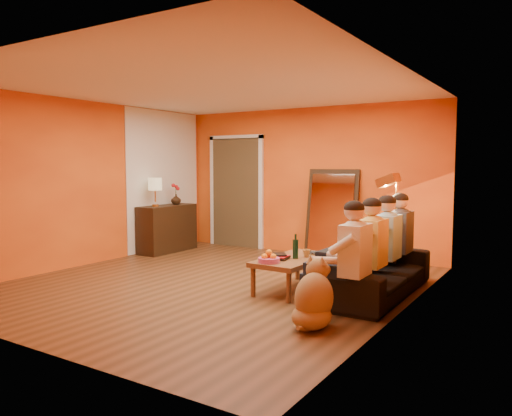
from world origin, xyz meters
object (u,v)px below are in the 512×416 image
Objects in this scene: mirror_frame at (332,213)px; table_lamp at (155,192)px; dog at (314,293)px; person_mid_left at (373,252)px; coffee_table at (294,274)px; sofa at (374,269)px; laptop at (318,254)px; person_mid_right at (388,245)px; vase at (176,199)px; person_far_right at (401,239)px; wine_bottle at (296,246)px; sideboard at (167,228)px; floor_lamp at (396,230)px; person_far_left at (355,259)px; tumbler at (307,253)px.

mirror_frame is 2.98× the size of table_lamp.
dog is 0.57× the size of person_mid_left.
dog reaches higher than coffee_table.
person_mid_left is (0.13, -0.45, 0.30)m from sofa.
person_mid_right is at bearing -11.09° from laptop.
coffee_table is 1.00× the size of person_mid_left.
laptop is 1.89× the size of vase.
person_far_right is 1.46m from wine_bottle.
laptop is (-0.88, -0.65, -0.18)m from person_far_right.
mirror_frame reaches higher than laptop.
person_mid_left is at bearing 93.61° from dog.
sofa is at bearing -142.43° from person_mid_right.
sofa is at bearing -8.56° from table_lamp.
sofa is at bearing -15.66° from vase.
table_lamp is 0.57m from vase.
sideboard is 0.82× the size of floor_lamp.
person_mid_left is (4.37, -1.39, 0.18)m from sideboard.
wine_bottle is at bearing -76.83° from mirror_frame.
table_lamp is 1.65× the size of wine_bottle.
person_mid_right is 4.52m from vase.
dog reaches higher than sofa.
floor_lamp is at bearing 98.22° from person_mid_right.
person_mid_right is (1.06, 0.45, 0.40)m from coffee_table.
person_far_left is at bearing 83.42° from dog.
person_mid_left is 1.00× the size of person_far_right.
table_lamp is 3.56m from coffee_table.
sideboard is at bearing 90.00° from table_lamp.
person_far_left is 1.35m from laptop.
person_far_right is at bearing 45.92° from wine_bottle.
mirror_frame reaches higher than coffee_table.
dog is (1.37, -3.56, -0.41)m from mirror_frame.
person_mid_right is (0.00, 0.55, 0.00)m from person_mid_left.
dog is 1.68m from person_mid_right.
mirror_frame reaches higher than person_mid_left.
floor_lamp reaches higher than sofa.
coffee_table is 3.33× the size of laptop.
person_far_right is (0.13, 0.65, 0.30)m from sofa.
floor_lamp is 3.93× the size of laptop.
person_mid_left is (0.00, 0.55, 0.00)m from person_far_left.
sideboard is at bearing 160.53° from coffee_table.
vase reaches higher than sideboard.
floor_lamp reaches higher than tumbler.
mirror_frame is 3.01m from sideboard.
floor_lamp is at bearing 25.66° from laptop.
person_far_right is (0.00, 1.65, 0.00)m from person_far_left.
dog is at bearing -60.71° from tumbler.
coffee_table is 3.72m from vase.
floor_lamp is at bearing 94.45° from person_mid_left.
person_mid_left is 6.30× the size of vase.
vase reaches higher than wine_bottle.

